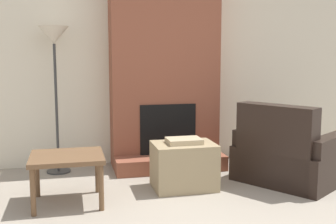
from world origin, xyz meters
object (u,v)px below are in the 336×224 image
object	(u,v)px
floor_lamp_left	(54,47)
ottoman	(184,165)
armchair	(288,158)
side_table	(67,161)

from	to	relation	value
floor_lamp_left	ottoman	bearing A→B (deg)	-35.65
ottoman	armchair	world-z (taller)	armchair
side_table	armchair	bearing A→B (deg)	3.54
armchair	ottoman	bearing A→B (deg)	54.74
floor_lamp_left	armchair	bearing A→B (deg)	-21.38
armchair	side_table	distance (m)	2.23
ottoman	armchair	distance (m)	1.11
side_table	floor_lamp_left	distance (m)	1.46
armchair	floor_lamp_left	bearing A→B (deg)	35.33
armchair	floor_lamp_left	distance (m)	2.75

